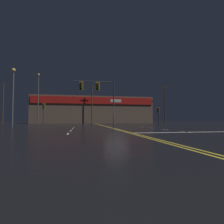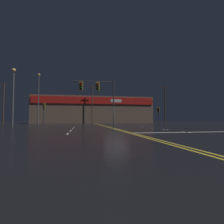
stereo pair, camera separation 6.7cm
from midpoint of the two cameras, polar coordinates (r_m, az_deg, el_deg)
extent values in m
plane|color=black|center=(19.04, 1.42, -5.65)|extent=(200.00, 200.00, 0.00)
cube|color=gold|center=(19.01, 0.98, -5.64)|extent=(0.12, 60.00, 0.01)
cube|color=gold|center=(19.07, 1.86, -5.63)|extent=(0.12, 60.00, 0.01)
cube|color=silver|center=(13.30, -14.31, -6.90)|extent=(0.12, 1.40, 0.01)
cube|color=silver|center=(16.88, -13.42, -5.96)|extent=(0.12, 1.40, 0.01)
cube|color=silver|center=(20.47, -12.85, -5.36)|extent=(0.12, 1.40, 0.01)
cube|color=silver|center=(24.06, -12.44, -4.93)|extent=(0.12, 1.40, 0.01)
cube|color=silver|center=(15.79, 22.88, -6.07)|extent=(0.12, 1.40, 0.01)
cube|color=silver|center=(18.91, 16.90, -5.55)|extent=(0.12, 1.40, 0.01)
cube|color=silver|center=(22.17, 12.65, -5.14)|extent=(0.12, 1.40, 0.01)
cube|color=silver|center=(25.53, 9.51, -4.81)|extent=(0.12, 1.40, 0.01)
cube|color=silver|center=(15.71, 23.08, -6.09)|extent=(9.14, 0.40, 0.01)
cylinder|color=#38383D|center=(20.25, 0.45, 2.53)|extent=(0.14, 0.14, 5.65)
cylinder|color=#38383D|center=(20.35, -6.10, 9.86)|extent=(4.65, 0.10, 0.10)
cube|color=black|center=(20.27, -4.78, 8.34)|extent=(0.28, 0.24, 0.84)
cube|color=gold|center=(20.27, -4.78, 8.34)|extent=(0.42, 0.08, 0.99)
sphere|color=red|center=(20.17, -4.74, 9.13)|extent=(0.17, 0.17, 0.17)
sphere|color=#543707|center=(20.12, -4.74, 8.43)|extent=(0.17, 0.17, 0.17)
sphere|color=#084513|center=(20.07, -4.74, 7.72)|extent=(0.17, 0.17, 0.17)
cube|color=black|center=(20.19, -10.11, 8.42)|extent=(0.28, 0.24, 0.84)
cube|color=gold|center=(20.19, -10.11, 8.42)|extent=(0.42, 0.08, 0.99)
sphere|color=red|center=(20.08, -10.10, 9.21)|extent=(0.17, 0.17, 0.17)
sphere|color=#543707|center=(20.03, -10.11, 8.50)|extent=(0.17, 0.17, 0.17)
sphere|color=#084513|center=(19.99, -10.11, 7.80)|extent=(0.17, 0.17, 0.17)
cylinder|color=#38383D|center=(31.59, 14.95, -1.42)|extent=(0.13, 0.13, 3.21)
cube|color=black|center=(31.79, 14.79, 0.62)|extent=(0.28, 0.24, 0.84)
cube|color=gold|center=(31.79, 14.79, 0.62)|extent=(0.42, 0.08, 0.99)
sphere|color=red|center=(31.66, 14.91, 1.09)|extent=(0.17, 0.17, 0.17)
sphere|color=#543707|center=(31.65, 14.91, 0.63)|extent=(0.17, 0.17, 0.17)
sphere|color=#084513|center=(31.64, 14.92, 0.18)|extent=(0.17, 0.17, 0.17)
cylinder|color=#38383D|center=(29.55, -21.52, -0.84)|extent=(0.13, 0.13, 3.63)
cube|color=black|center=(29.79, -21.41, 1.73)|extent=(0.28, 0.24, 0.84)
cube|color=gold|center=(29.79, -21.41, 1.73)|extent=(0.42, 0.08, 0.99)
sphere|color=red|center=(29.66, -21.47, 2.24)|extent=(0.17, 0.17, 0.17)
sphere|color=#543707|center=(29.64, -21.47, 1.76)|extent=(0.17, 0.17, 0.17)
sphere|color=#084513|center=(29.62, -21.48, 1.27)|extent=(0.17, 0.17, 0.17)
cylinder|color=#59595E|center=(41.13, -23.02, 3.66)|extent=(0.20, 0.20, 10.66)
sphere|color=#F4C666|center=(42.06, -22.89, 11.13)|extent=(0.56, 0.56, 0.56)
cylinder|color=#59595E|center=(29.03, -29.70, 3.73)|extent=(0.20, 0.20, 8.07)
sphere|color=#F4C666|center=(29.76, -29.52, 11.80)|extent=(0.56, 0.56, 0.56)
cube|color=brown|center=(55.02, -6.16, 0.53)|extent=(35.29, 10.00, 7.94)
cube|color=red|center=(50.16, -5.74, 3.79)|extent=(34.59, 0.20, 1.98)
cube|color=white|center=(50.96, 1.22, 3.68)|extent=(3.20, 0.16, 0.90)
cylinder|color=#4C3828|center=(52.35, -32.03, 2.47)|extent=(0.26, 0.26, 10.50)
cube|color=#4C3828|center=(52.93, -31.91, 7.49)|extent=(2.20, 0.12, 0.12)
cylinder|color=#4C3828|center=(48.68, -6.60, 2.56)|extent=(0.26, 0.26, 10.69)
cube|color=#4C3828|center=(49.32, -6.57, 8.06)|extent=(2.20, 0.12, 0.12)
cylinder|color=#4C3828|center=(54.48, 16.74, 2.46)|extent=(0.26, 0.26, 11.36)
cube|color=#4C3828|center=(55.15, 16.67, 7.72)|extent=(2.20, 0.12, 0.12)
camera|label=1|loc=(0.03, -90.09, 0.00)|focal=28.00mm
camera|label=2|loc=(0.03, 89.91, 0.00)|focal=28.00mm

